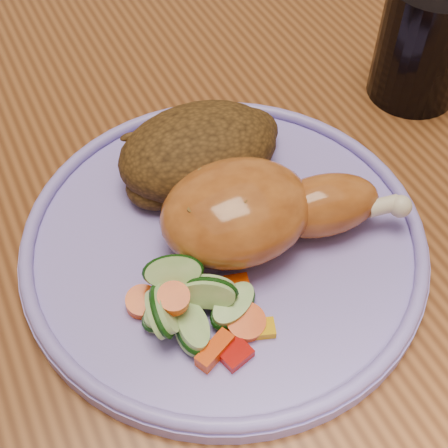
{
  "coord_description": "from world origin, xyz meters",
  "views": [
    {
      "loc": [
        -0.17,
        -0.37,
        1.12
      ],
      "look_at": [
        -0.05,
        -0.12,
        0.78
      ],
      "focal_mm": 50.0,
      "sensor_mm": 36.0,
      "label": 1
    }
  ],
  "objects_px": {
    "dining_table": "(216,190)",
    "chair_far": "(63,19)",
    "drinking_glass": "(424,43)",
    "plate": "(224,242)"
  },
  "relations": [
    {
      "from": "chair_far",
      "to": "dining_table",
      "type": "bearing_deg",
      "value": -90.0
    },
    {
      "from": "plate",
      "to": "drinking_glass",
      "type": "relative_size",
      "value": 2.8
    },
    {
      "from": "plate",
      "to": "dining_table",
      "type": "bearing_deg",
      "value": 67.07
    },
    {
      "from": "chair_far",
      "to": "plate",
      "type": "relative_size",
      "value": 3.11
    },
    {
      "from": "dining_table",
      "to": "drinking_glass",
      "type": "xyz_separation_m",
      "value": [
        0.18,
        -0.04,
        0.14
      ]
    },
    {
      "from": "dining_table",
      "to": "chair_far",
      "type": "height_order",
      "value": "chair_far"
    },
    {
      "from": "dining_table",
      "to": "chair_far",
      "type": "relative_size",
      "value": 1.54
    },
    {
      "from": "plate",
      "to": "drinking_glass",
      "type": "bearing_deg",
      "value": 20.19
    },
    {
      "from": "dining_table",
      "to": "drinking_glass",
      "type": "height_order",
      "value": "drinking_glass"
    },
    {
      "from": "drinking_glass",
      "to": "plate",
      "type": "bearing_deg",
      "value": -159.81
    }
  ]
}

